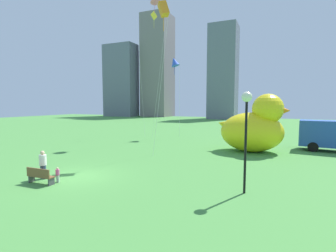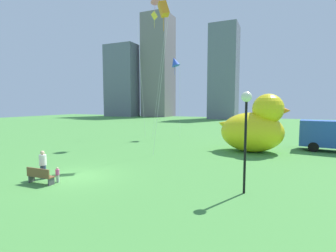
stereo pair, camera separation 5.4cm
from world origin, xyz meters
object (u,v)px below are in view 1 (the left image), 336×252
kite_yellow (152,23)px  box_truck (332,136)px  park_bench (40,176)px  kite_orange (163,10)px  giant_inflatable_duck (254,127)px  kite_blue (175,62)px  person_adult (43,163)px  person_child (58,174)px  lamppost (246,115)px

kite_yellow → box_truck: bearing=-13.9°
park_bench → kite_orange: bearing=70.5°
park_bench → giant_inflatable_duck: 17.63m
box_truck → kite_orange: kite_orange is taller
kite_blue → kite_yellow: bearing=157.4°
park_bench → person_adult: person_adult is taller
person_child → giant_inflatable_duck: bearing=56.3°
kite_blue → box_truck: bearing=-11.7°
park_bench → lamppost: size_ratio=0.33×
kite_yellow → kite_blue: bearing=-22.6°
park_bench → lamppost: bearing=16.4°
kite_yellow → person_child: bearing=-76.2°
kite_orange → lamppost: bearing=-40.3°
person_adult → person_child: bearing=-7.1°
lamppost → kite_blue: (-11.12, 18.00, 5.97)m
person_adult → giant_inflatable_duck: 17.37m
kite_yellow → kite_blue: (4.09, -1.70, -5.92)m
kite_orange → person_child: bearing=-106.8°
park_bench → kite_orange: kite_orange is taller
lamppost → person_adult: bearing=-168.2°
giant_inflatable_duck → box_truck: giant_inflatable_duck is taller
giant_inflatable_duck → person_child: bearing=-123.7°
kite_orange → park_bench: bearing=-109.5°
giant_inflatable_duck → kite_orange: (-6.67, -5.30, 9.56)m
box_truck → park_bench: bearing=-133.3°
park_bench → giant_inflatable_duck: size_ratio=0.26×
person_adult → kite_yellow: bearing=100.6°
person_child → lamppost: 10.65m
park_bench → person_adult: (-0.66, 0.76, 0.44)m
kite_yellow → person_adult: bearing=-79.4°
giant_inflatable_duck → kite_blue: (-10.60, 6.61, 7.59)m
person_child → kite_yellow: size_ratio=0.05×
person_child → box_truck: 23.19m
park_bench → person_child: (0.67, 0.59, 0.00)m
kite_yellow → kite_blue: kite_yellow is taller
kite_yellow → kite_blue: 7.39m
kite_orange → kite_blue: bearing=108.3°
person_child → box_truck: bearing=46.9°
giant_inflatable_duck → kite_blue: kite_blue is taller
park_bench → kite_yellow: 27.84m
lamppost → box_truck: bearing=67.2°
kite_orange → giant_inflatable_duck: bearing=38.5°
park_bench → box_truck: size_ratio=0.28×
person_adult → box_truck: (17.17, 16.75, 0.52)m
person_adult → kite_orange: 14.31m
person_child → kite_yellow: bearing=103.8°
person_adult → lamppost: (11.11, 2.32, 2.95)m
person_adult → person_child: size_ratio=1.94×
person_child → kite_yellow: (-5.43, 22.18, 15.29)m
person_child → lamppost: size_ratio=0.17×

